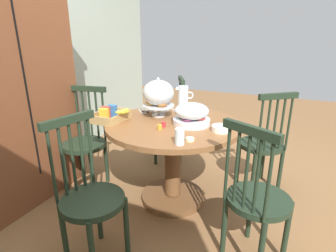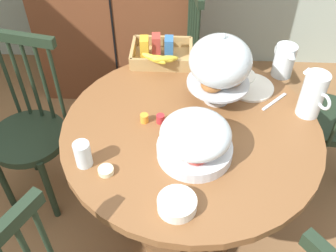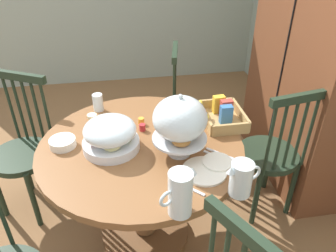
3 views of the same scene
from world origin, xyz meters
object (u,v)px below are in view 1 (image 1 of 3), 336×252
at_px(pastry_stand_with_dome, 158,94).
at_px(milk_pitcher, 155,98).
at_px(cereal_basket, 111,115).
at_px(windsor_chair_far_side, 85,143).
at_px(china_plate_small, 148,109).
at_px(drinking_glass, 180,137).
at_px(windsor_chair_by_cabinet, 263,146).
at_px(orange_juice_pitcher, 183,97).
at_px(windsor_chair_near_window, 256,201).
at_px(fruit_platter_covered, 192,114).
at_px(cereal_bowl, 221,129).
at_px(windsor_chair_host_seat, 90,199).
at_px(china_plate_large, 158,110).
at_px(windsor_chair_facing_door, 169,123).
at_px(dining_table, 173,148).
at_px(wooden_armoire, 3,91).
at_px(butter_dish, 190,139).

relative_size(pastry_stand_with_dome, milk_pitcher, 1.90).
bearing_deg(milk_pitcher, cereal_basket, 171.08).
height_order(windsor_chair_far_side, china_plate_small, windsor_chair_far_side).
height_order(china_plate_small, drinking_glass, drinking_glass).
height_order(windsor_chair_by_cabinet, china_plate_small, windsor_chair_by_cabinet).
distance_m(orange_juice_pitcher, cereal_basket, 0.78).
relative_size(windsor_chair_near_window, fruit_platter_covered, 3.25).
distance_m(pastry_stand_with_dome, drinking_glass, 0.69).
bearing_deg(orange_juice_pitcher, windsor_chair_far_side, 130.85).
xyz_separation_m(pastry_stand_with_dome, china_plate_small, (0.12, 0.17, -0.18)).
xyz_separation_m(fruit_platter_covered, cereal_bowl, (-0.06, -0.26, -0.06)).
relative_size(windsor_chair_host_seat, china_plate_large, 4.43).
bearing_deg(windsor_chair_facing_door, milk_pitcher, 176.86).
distance_m(windsor_chair_facing_door, china_plate_small, 0.61).
relative_size(windsor_chair_host_seat, drinking_glass, 8.86).
xyz_separation_m(dining_table, windsor_chair_by_cabinet, (0.52, -0.68, -0.06)).
bearing_deg(windsor_chair_near_window, windsor_chair_host_seat, 113.53).
distance_m(windsor_chair_near_window, china_plate_large, 1.28).
distance_m(windsor_chair_near_window, cereal_basket, 1.31).
bearing_deg(pastry_stand_with_dome, windsor_chair_near_window, -119.60).
height_order(windsor_chair_near_window, drinking_glass, windsor_chair_near_window).
bearing_deg(drinking_glass, wooden_armoire, 93.53).
relative_size(orange_juice_pitcher, cereal_bowl, 1.49).
relative_size(china_plate_large, cereal_bowl, 1.57).
height_order(windsor_chair_by_cabinet, china_plate_large, windsor_chair_by_cabinet).
bearing_deg(orange_juice_pitcher, windsor_chair_facing_door, 46.33).
bearing_deg(windsor_chair_host_seat, dining_table, -13.71).
xyz_separation_m(wooden_armoire, dining_table, (0.51, -1.32, -0.48)).
xyz_separation_m(windsor_chair_far_side, orange_juice_pitcher, (0.64, -0.74, 0.38)).
bearing_deg(fruit_platter_covered, pastry_stand_with_dome, 73.59).
relative_size(dining_table, cereal_basket, 3.53).
xyz_separation_m(wooden_armoire, drinking_glass, (0.10, -1.54, -0.19)).
distance_m(windsor_chair_host_seat, cereal_bowl, 1.05).
relative_size(windsor_chair_far_side, windsor_chair_host_seat, 1.00).
height_order(china_plate_large, china_plate_small, china_plate_small).
xyz_separation_m(windsor_chair_host_seat, china_plate_small, (1.07, 0.16, 0.30)).
relative_size(windsor_chair_facing_door, windsor_chair_far_side, 1.00).
height_order(windsor_chair_facing_door, butter_dish, windsor_chair_facing_door).
bearing_deg(wooden_armoire, windsor_chair_near_window, -87.52).
bearing_deg(milk_pitcher, wooden_armoire, 136.14).
height_order(windsor_chair_facing_door, milk_pitcher, windsor_chair_facing_door).
bearing_deg(orange_juice_pitcher, windsor_chair_host_seat, 176.18).
bearing_deg(milk_pitcher, windsor_chair_host_seat, -171.30).
height_order(pastry_stand_with_dome, china_plate_large, pastry_stand_with_dome).
distance_m(milk_pitcher, drinking_glass, 1.06).
bearing_deg(drinking_glass, china_plate_small, 42.02).
distance_m(wooden_armoire, orange_juice_pitcher, 1.58).
relative_size(windsor_chair_host_seat, china_plate_small, 6.50).
xyz_separation_m(orange_juice_pitcher, butter_dish, (-0.84, -0.38, -0.08)).
distance_m(dining_table, fruit_platter_covered, 0.35).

